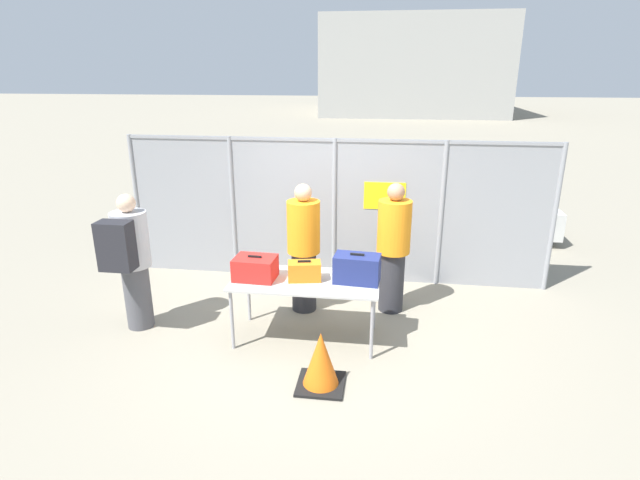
{
  "coord_description": "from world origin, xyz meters",
  "views": [
    {
      "loc": [
        0.77,
        -5.33,
        3.06
      ],
      "look_at": [
        -0.04,
        0.52,
        1.05
      ],
      "focal_mm": 28.0,
      "sensor_mm": 36.0,
      "label": 1
    }
  ],
  "objects": [
    {
      "name": "utility_trailer",
      "position": [
        2.21,
        4.26,
        0.38
      ],
      "size": [
        4.44,
        1.94,
        0.65
      ],
      "color": "silver",
      "rests_on": "ground_plane"
    },
    {
      "name": "suitcase_navy",
      "position": [
        0.47,
        -0.05,
        0.92
      ],
      "size": [
        0.54,
        0.34,
        0.35
      ],
      "color": "navy",
      "rests_on": "inspection_table"
    },
    {
      "name": "inspection_table",
      "position": [
        -0.13,
        -0.08,
        0.7
      ],
      "size": [
        1.71,
        0.83,
        0.76
      ],
      "color": "#B2B2AD",
      "rests_on": "ground_plane"
    },
    {
      "name": "ground_plane",
      "position": [
        0.0,
        0.0,
        0.0
      ],
      "size": [
        120.0,
        120.0,
        0.0
      ],
      "primitive_type": "plane",
      "color": "gray"
    },
    {
      "name": "traffic_cone",
      "position": [
        0.18,
        -1.01,
        0.28
      ],
      "size": [
        0.48,
        0.48,
        0.6
      ],
      "color": "black",
      "rests_on": "ground_plane"
    },
    {
      "name": "fence_section",
      "position": [
        0.01,
        1.8,
        1.12
      ],
      "size": [
        6.31,
        0.07,
        2.15
      ],
      "color": "gray",
      "rests_on": "ground_plane"
    },
    {
      "name": "suitcase_orange",
      "position": [
        -0.14,
        -0.08,
        0.87
      ],
      "size": [
        0.41,
        0.28,
        0.24
      ],
      "color": "orange",
      "rests_on": "inspection_table"
    },
    {
      "name": "security_worker_far",
      "position": [
        0.88,
        0.83,
        0.9
      ],
      "size": [
        0.43,
        0.43,
        1.74
      ],
      "rotation": [
        0.0,
        0.0,
        3.14
      ],
      "color": "#2D2D33",
      "rests_on": "ground_plane"
    },
    {
      "name": "traveler_hooded",
      "position": [
        -2.24,
        -0.12,
        0.94
      ],
      "size": [
        0.42,
        0.66,
        1.71
      ],
      "rotation": [
        0.0,
        0.0,
        -0.26
      ],
      "color": "#4C4C51",
      "rests_on": "ground_plane"
    },
    {
      "name": "security_worker_near",
      "position": [
        -0.27,
        0.69,
        0.89
      ],
      "size": [
        0.43,
        0.43,
        1.72
      ],
      "rotation": [
        0.0,
        0.0,
        3.31
      ],
      "color": "#2D2D33",
      "rests_on": "ground_plane"
    },
    {
      "name": "distant_hangar",
      "position": [
        2.21,
        35.26,
        3.29
      ],
      "size": [
        12.61,
        12.96,
        6.59
      ],
      "color": "#999993",
      "rests_on": "ground_plane"
    },
    {
      "name": "suitcase_red",
      "position": [
        -0.71,
        -0.12,
        0.89
      ],
      "size": [
        0.49,
        0.38,
        0.28
      ],
      "color": "red",
      "rests_on": "inspection_table"
    }
  ]
}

